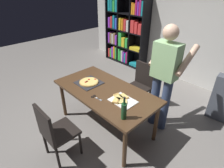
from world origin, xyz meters
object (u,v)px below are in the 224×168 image
object	(u,v)px
dining_table	(105,94)
bookshelf	(126,32)
chair_near_camera	(54,131)
person_serving_pizza	(165,74)
chair_far_side	(141,83)
kitchen_scissors	(95,97)
pepperoni_pizza_on_tray	(89,82)
wine_bottle	(124,111)

from	to	relation	value
dining_table	bookshelf	bearing A→B (deg)	126.41
dining_table	chair_near_camera	size ratio (longest dim) A/B	1.88
person_serving_pizza	chair_near_camera	bearing A→B (deg)	-110.03
chair_far_side	bookshelf	distance (m)	2.31
person_serving_pizza	kitchen_scissors	size ratio (longest dim) A/B	8.94
dining_table	chair_near_camera	distance (m)	0.93
person_serving_pizza	pepperoni_pizza_on_tray	size ratio (longest dim) A/B	4.64
bookshelf	wine_bottle	bearing A→B (deg)	-47.75
person_serving_pizza	wine_bottle	xyz separation A→B (m)	(0.06, -0.97, -0.13)
wine_bottle	bookshelf	bearing A→B (deg)	132.25
kitchen_scissors	chair_far_side	bearing A→B (deg)	92.69
pepperoni_pizza_on_tray	chair_far_side	bearing A→B (deg)	69.82
bookshelf	person_serving_pizza	xyz separation A→B (m)	(2.34, -1.67, 0.06)
chair_far_side	kitchen_scissors	distance (m)	1.19
chair_near_camera	bookshelf	xyz separation A→B (m)	(-1.75, 3.29, 0.43)
pepperoni_pizza_on_tray	chair_near_camera	bearing A→B (deg)	-67.90
dining_table	pepperoni_pizza_on_tray	bearing A→B (deg)	-172.62
bookshelf	wine_bottle	xyz separation A→B (m)	(2.40, -2.65, -0.07)
chair_near_camera	chair_far_side	xyz separation A→B (m)	(0.00, 1.84, 0.00)
chair_far_side	wine_bottle	world-z (taller)	wine_bottle
dining_table	chair_far_side	world-z (taller)	chair_far_side
person_serving_pizza	pepperoni_pizza_on_tray	bearing A→B (deg)	-141.74
dining_table	bookshelf	size ratio (longest dim) A/B	0.87
wine_bottle	kitchen_scissors	bearing A→B (deg)	177.06
bookshelf	chair_far_side	bearing A→B (deg)	-39.69
chair_far_side	kitchen_scissors	bearing A→B (deg)	-87.31
chair_near_camera	wine_bottle	xyz separation A→B (m)	(0.66, 0.64, 0.36)
dining_table	wine_bottle	xyz separation A→B (m)	(0.66, -0.28, 0.19)
dining_table	chair_far_side	size ratio (longest dim) A/B	1.88
chair_far_side	dining_table	bearing A→B (deg)	-90.00
chair_near_camera	chair_far_side	world-z (taller)	same
chair_near_camera	bookshelf	world-z (taller)	bookshelf
bookshelf	kitchen_scissors	xyz separation A→B (m)	(1.80, -2.62, -0.18)
chair_near_camera	person_serving_pizza	xyz separation A→B (m)	(0.59, 1.62, 0.49)
pepperoni_pizza_on_tray	wine_bottle	xyz separation A→B (m)	(1.01, -0.23, 0.10)
dining_table	person_serving_pizza	distance (m)	0.97
wine_bottle	dining_table	bearing A→B (deg)	157.22
dining_table	chair_far_side	bearing A→B (deg)	90.00
kitchen_scissors	bookshelf	bearing A→B (deg)	124.58
chair_far_side	wine_bottle	xyz separation A→B (m)	(0.66, -1.19, 0.36)
dining_table	wine_bottle	size ratio (longest dim) A/B	5.36
bookshelf	pepperoni_pizza_on_tray	distance (m)	2.80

